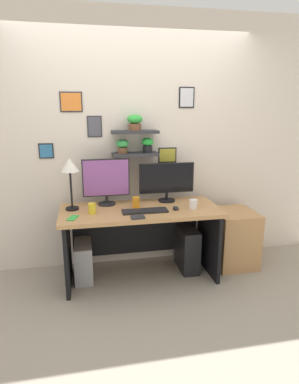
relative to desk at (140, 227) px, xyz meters
name	(u,v)px	position (x,y,z in m)	size (l,w,h in m)	color
ground_plane	(141,276)	(0.00, -0.05, -0.54)	(8.00, 8.00, 0.00)	gray
back_wall_assembly	(133,143)	(0.00, 0.38, 0.81)	(4.40, 0.24, 2.70)	beige
desk	(140,227)	(0.00, 0.00, 0.00)	(1.59, 0.68, 0.75)	tan
monitor_left	(106,180)	(-0.32, 0.16, 0.47)	(0.48, 0.18, 0.48)	black
monitor_right	(167,180)	(0.32, 0.16, 0.44)	(0.59, 0.18, 0.41)	black
keyboard	(145,211)	(0.02, -0.16, 0.22)	(0.44, 0.14, 0.02)	black
computer_mouse	(176,208)	(0.34, -0.15, 0.23)	(0.06, 0.09, 0.03)	black
desk_lamp	(70,169)	(-0.67, 0.05, 0.62)	(0.17, 0.17, 0.51)	black
cell_phone	(73,218)	(-0.66, -0.22, 0.22)	(0.07, 0.14, 0.01)	green
coffee_mug	(193,204)	(0.52, -0.15, 0.26)	(0.08, 0.08, 0.09)	white
pen_cup	(92,208)	(-0.48, -0.11, 0.26)	(0.07, 0.07, 0.10)	yellow
scissors_tray	(138,217)	(-0.08, -0.33, 0.22)	(0.12, 0.08, 0.02)	#2D2D33
water_cup	(136,202)	(-0.04, -0.01, 0.27)	(0.07, 0.07, 0.11)	orange
drawer_cabinet	(233,238)	(1.07, 0.04, -0.23)	(0.44, 0.50, 0.62)	tan
computer_tower_left	(83,260)	(-0.59, 0.04, -0.34)	(0.18, 0.40, 0.39)	#99999E
computer_tower_right	(187,248)	(0.53, 0.03, -0.30)	(0.18, 0.40, 0.47)	black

